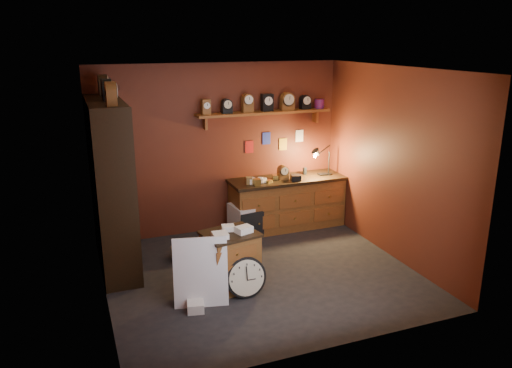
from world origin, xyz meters
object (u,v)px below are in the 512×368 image
at_px(workbench, 287,200).
at_px(low_cabinet, 231,258).
at_px(shelving_unit, 109,179).
at_px(big_round_clock, 246,277).

relative_size(workbench, low_cabinet, 2.31).
distance_m(shelving_unit, big_round_clock, 2.26).
relative_size(shelving_unit, workbench, 1.34).
bearing_deg(low_cabinet, big_round_clock, -81.09).
height_order(shelving_unit, big_round_clock, shelving_unit).
height_order(low_cabinet, big_round_clock, low_cabinet).
xyz_separation_m(low_cabinet, big_round_clock, (0.10, -0.28, -0.15)).
distance_m(low_cabinet, big_round_clock, 0.34).
height_order(workbench, big_round_clock, workbench).
bearing_deg(big_round_clock, shelving_unit, 133.78).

